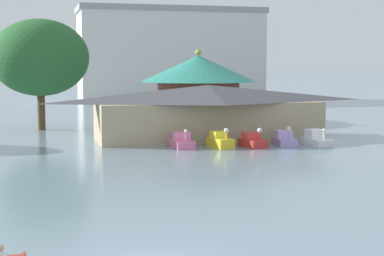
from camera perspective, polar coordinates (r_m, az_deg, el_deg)
The scene contains 9 objects.
pedal_boat_pink at distance 49.20m, azimuth -0.93°, elevation -1.28°, with size 1.64×2.48×1.62m.
pedal_boat_yellow at distance 49.43m, azimuth 2.62°, elevation -1.20°, with size 1.77×2.72×1.69m.
pedal_boat_red at distance 50.00m, azimuth 5.69°, elevation -1.22°, with size 1.95×2.62×1.65m.
pedal_boat_lavender at distance 51.55m, azimuth 8.60°, elevation -1.04°, with size 1.80×2.97×1.66m.
pedal_boat_white at distance 51.84m, azimuth 11.46°, elevation -1.02°, with size 1.66×3.01×1.53m.
boathouse at distance 54.69m, azimuth 1.50°, elevation 1.60°, with size 21.26×7.62×4.88m.
green_roof_pavilion at distance 71.41m, azimuth 0.60°, elevation 4.19°, with size 13.41×13.41×8.44m.
shoreline_tree_mid at distance 64.62m, azimuth -13.96°, elevation 6.37°, with size 9.94×9.94×11.31m.
background_building_block at distance 113.32m, azimuth -2.04°, elevation 6.83°, with size 33.60×12.63×16.96m.
Camera 1 is at (-3.59, -19.04, 6.65)m, focal length 57.30 mm.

